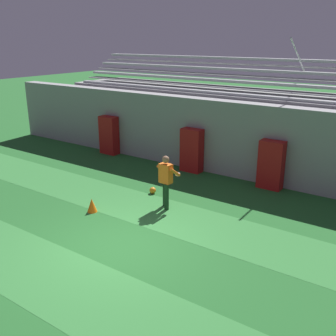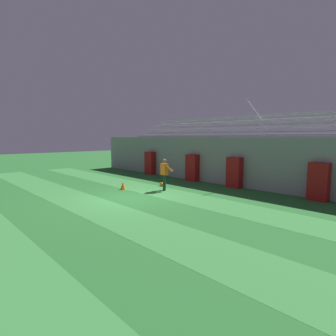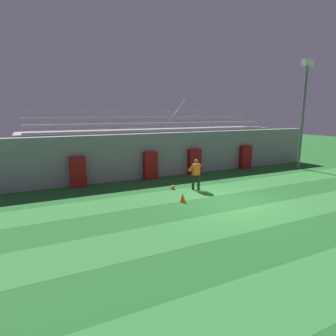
% 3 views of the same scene
% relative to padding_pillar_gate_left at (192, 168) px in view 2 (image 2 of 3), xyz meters
% --- Properties ---
extents(ground_plane, '(80.00, 80.00, 0.00)m').
position_rel_padding_pillar_gate_left_xyz_m(ground_plane, '(1.60, -5.95, -0.85)').
color(ground_plane, '#236028').
extents(turf_stripe_mid, '(28.00, 2.02, 0.01)m').
position_rel_padding_pillar_gate_left_xyz_m(turf_stripe_mid, '(1.60, -7.91, -0.85)').
color(turf_stripe_mid, '#337A38').
rests_on(turf_stripe_mid, ground).
extents(turf_stripe_far, '(28.00, 2.02, 0.01)m').
position_rel_padding_pillar_gate_left_xyz_m(turf_stripe_far, '(1.60, -3.86, -0.85)').
color(turf_stripe_far, '#337A38').
rests_on(turf_stripe_far, ground).
extents(back_wall, '(24.00, 0.60, 2.80)m').
position_rel_padding_pillar_gate_left_xyz_m(back_wall, '(1.60, 0.55, 0.55)').
color(back_wall, gray).
rests_on(back_wall, ground).
extents(padding_pillar_gate_left, '(0.84, 0.44, 1.70)m').
position_rel_padding_pillar_gate_left_xyz_m(padding_pillar_gate_left, '(0.00, 0.00, 0.00)').
color(padding_pillar_gate_left, maroon).
rests_on(padding_pillar_gate_left, ground).
extents(padding_pillar_gate_right, '(0.84, 0.44, 1.70)m').
position_rel_padding_pillar_gate_left_xyz_m(padding_pillar_gate_right, '(3.19, 0.00, 0.00)').
color(padding_pillar_gate_right, maroon).
rests_on(padding_pillar_gate_right, ground).
extents(padding_pillar_far_left, '(0.84, 0.44, 1.70)m').
position_rel_padding_pillar_gate_left_xyz_m(padding_pillar_far_left, '(-4.34, 0.00, 0.00)').
color(padding_pillar_far_left, maroon).
rests_on(padding_pillar_far_left, ground).
extents(padding_pillar_far_right, '(0.84, 0.44, 1.70)m').
position_rel_padding_pillar_gate_left_xyz_m(padding_pillar_far_right, '(7.59, 0.00, 0.00)').
color(padding_pillar_far_right, maroon).
rests_on(padding_pillar_far_right, ground).
extents(bleacher_stand, '(18.00, 3.35, 5.03)m').
position_rel_padding_pillar_gate_left_xyz_m(bleacher_stand, '(1.60, 2.54, 0.65)').
color(bleacher_stand, gray).
rests_on(bleacher_stand, ground).
extents(goalkeeper, '(0.60, 0.59, 1.67)m').
position_rel_padding_pillar_gate_left_xyz_m(goalkeeper, '(1.18, -3.42, 0.11)').
color(goalkeeper, '#143319').
rests_on(goalkeeper, ground).
extents(soccer_ball, '(0.22, 0.22, 0.22)m').
position_rel_padding_pillar_gate_left_xyz_m(soccer_ball, '(0.16, -2.74, -0.74)').
color(soccer_ball, orange).
rests_on(soccer_ball, ground).
extents(traffic_cone, '(0.30, 0.30, 0.42)m').
position_rel_padding_pillar_gate_left_xyz_m(traffic_cone, '(-0.47, -4.95, -0.64)').
color(traffic_cone, orange).
rests_on(traffic_cone, ground).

